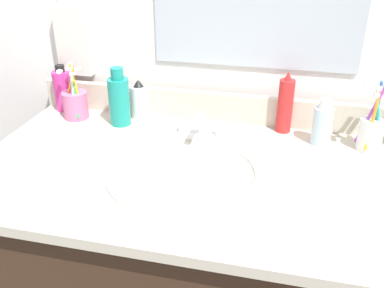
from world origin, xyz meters
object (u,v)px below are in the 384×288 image
at_px(hand_towel, 74,40).
at_px(bottle_mouthwash_teal, 119,100).
at_px(bottle_lotion_white, 139,101).
at_px(bottle_gel_clear, 322,124).
at_px(bottle_soap_pink, 63,90).
at_px(cup_white_ceramic, 371,131).
at_px(faucet, 201,130).
at_px(cup_pink, 75,103).
at_px(bottle_spray_red, 285,105).

xyz_separation_m(hand_towel, bottle_mouthwash_teal, (0.19, -0.11, -0.14)).
xyz_separation_m(hand_towel, bottle_lotion_white, (0.23, -0.05, -0.16)).
distance_m(hand_towel, bottle_gel_clear, 0.81).
xyz_separation_m(bottle_soap_pink, bottle_lotion_white, (0.26, -0.00, -0.01)).
height_order(bottle_lotion_white, cup_white_ceramic, cup_white_ceramic).
bearing_deg(faucet, bottle_gel_clear, 7.94).
distance_m(faucet, bottle_mouthwash_teal, 0.27).
relative_size(faucet, bottle_soap_pink, 1.06).
xyz_separation_m(faucet, bottle_lotion_white, (-0.22, 0.11, 0.03)).
height_order(bottle_mouthwash_teal, cup_white_ceramic, cup_white_ceramic).
bearing_deg(bottle_soap_pink, cup_white_ceramic, -4.11).
bearing_deg(hand_towel, bottle_gel_clear, -8.10).
bearing_deg(cup_pink, cup_white_ceramic, -0.90).
relative_size(faucet, bottle_lotion_white, 1.29).
bearing_deg(cup_pink, bottle_soap_pink, 141.71).
relative_size(bottle_soap_pink, cup_white_ceramic, 0.76).
height_order(bottle_gel_clear, bottle_soap_pink, bottle_soap_pink).
distance_m(bottle_mouthwash_teal, bottle_soap_pink, 0.23).
bearing_deg(bottle_gel_clear, bottle_lotion_white, 173.90).
height_order(bottle_mouthwash_teal, cup_pink, cup_pink).
bearing_deg(cup_white_ceramic, bottle_mouthwash_teal, 179.72).
bearing_deg(hand_towel, cup_pink, -71.54).
relative_size(bottle_mouthwash_teal, cup_white_ceramic, 0.90).
bearing_deg(cup_pink, bottle_gel_clear, -0.55).
bearing_deg(bottle_gel_clear, cup_white_ceramic, -2.92).
distance_m(bottle_mouthwash_teal, cup_pink, 0.16).
bearing_deg(bottle_mouthwash_teal, cup_pink, 176.18).
distance_m(bottle_spray_red, cup_pink, 0.65).
bearing_deg(faucet, cup_pink, 172.67).
height_order(faucet, bottle_spray_red, bottle_spray_red).
bearing_deg(bottle_gel_clear, bottle_spray_red, 150.66).
distance_m(faucet, bottle_gel_clear, 0.34).
relative_size(bottle_mouthwash_teal, cup_pink, 0.97).
xyz_separation_m(bottle_spray_red, bottle_lotion_white, (-0.45, -0.00, -0.03)).
xyz_separation_m(faucet, bottle_soap_pink, (-0.49, 0.11, 0.04)).
bearing_deg(bottle_spray_red, cup_pink, -175.35).
relative_size(bottle_gel_clear, bottle_soap_pink, 0.88).
bearing_deg(cup_pink, bottle_lotion_white, 15.02).
height_order(cup_pink, cup_white_ceramic, cup_white_ceramic).
relative_size(bottle_gel_clear, bottle_lotion_white, 1.08).
height_order(hand_towel, bottle_gel_clear, hand_towel).
bearing_deg(bottle_lotion_white, bottle_mouthwash_teal, -123.10).
height_order(faucet, bottle_mouthwash_teal, bottle_mouthwash_teal).
bearing_deg(bottle_gel_clear, cup_pink, 179.45).
height_order(bottle_lotion_white, cup_pink, cup_pink).
bearing_deg(faucet, bottle_spray_red, 25.04).
bearing_deg(bottle_soap_pink, bottle_spray_red, -0.16).
bearing_deg(bottle_soap_pink, bottle_mouthwash_teal, -16.20).
distance_m(bottle_lotion_white, cup_pink, 0.20).
xyz_separation_m(faucet, bottle_gel_clear, (0.33, 0.05, 0.03)).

